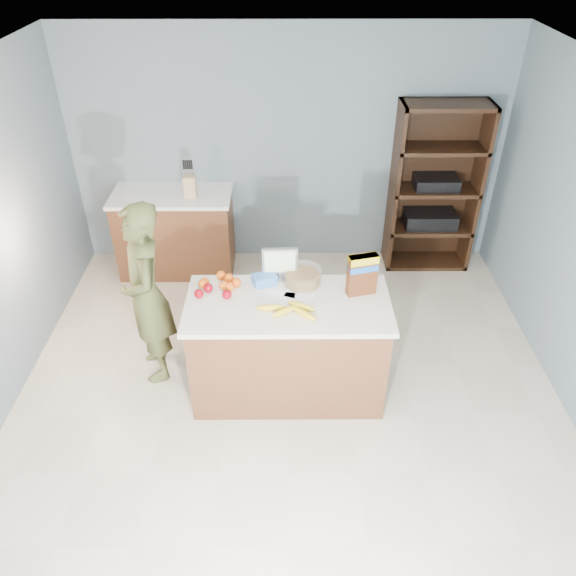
{
  "coord_description": "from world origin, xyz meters",
  "views": [
    {
      "loc": [
        -0.02,
        -3.11,
        3.41
      ],
      "look_at": [
        0.0,
        0.35,
        1.0
      ],
      "focal_mm": 35.0,
      "sensor_mm": 36.0,
      "label": 1
    }
  ],
  "objects_px": {
    "tv": "(280,262)",
    "shelving_unit": "(433,190)",
    "cereal_box": "(362,272)",
    "counter_peninsula": "(288,351)",
    "person": "(147,295)"
  },
  "relations": [
    {
      "from": "shelving_unit",
      "to": "person",
      "type": "bearing_deg",
      "value": -146.16
    },
    {
      "from": "tv",
      "to": "person",
      "type": "bearing_deg",
      "value": -176.19
    },
    {
      "from": "tv",
      "to": "cereal_box",
      "type": "height_order",
      "value": "cereal_box"
    },
    {
      "from": "tv",
      "to": "shelving_unit",
      "type": "bearing_deg",
      "value": 46.98
    },
    {
      "from": "cereal_box",
      "to": "shelving_unit",
      "type": "bearing_deg",
      "value": 62.81
    },
    {
      "from": "person",
      "to": "tv",
      "type": "xyz_separation_m",
      "value": [
        1.07,
        0.07,
        0.26
      ]
    },
    {
      "from": "shelving_unit",
      "to": "tv",
      "type": "distance_m",
      "value": 2.37
    },
    {
      "from": "person",
      "to": "counter_peninsula",
      "type": "bearing_deg",
      "value": 58.23
    },
    {
      "from": "person",
      "to": "cereal_box",
      "type": "bearing_deg",
      "value": 66.4
    },
    {
      "from": "shelving_unit",
      "to": "cereal_box",
      "type": "bearing_deg",
      "value": -117.19
    },
    {
      "from": "shelving_unit",
      "to": "person",
      "type": "distance_m",
      "value": 3.23
    },
    {
      "from": "counter_peninsula",
      "to": "person",
      "type": "distance_m",
      "value": 1.22
    },
    {
      "from": "person",
      "to": "tv",
      "type": "bearing_deg",
      "value": 74.47
    },
    {
      "from": "person",
      "to": "cereal_box",
      "type": "xyz_separation_m",
      "value": [
        1.69,
        -0.13,
        0.3
      ]
    },
    {
      "from": "counter_peninsula",
      "to": "shelving_unit",
      "type": "xyz_separation_m",
      "value": [
        1.55,
        2.05,
        0.45
      ]
    }
  ]
}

